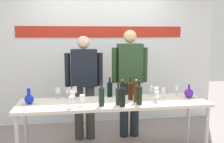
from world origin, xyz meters
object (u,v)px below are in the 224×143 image
object	(u,v)px
wine_bottle_2	(139,94)
wine_bottle_5	(118,95)
wine_glass_right_1	(156,91)
wine_glass_right_2	(177,88)
wine_glass_left_1	(58,91)
wine_glass_left_5	(68,91)
wine_glass_left_4	(82,98)
wine_bottle_3	(136,92)
wine_glass_right_0	(157,89)
decanter_blue_left	(29,99)
wine_glass_left_3	(71,100)
wine_glass_right_3	(163,91)
presenter_right	(130,77)
wine_glass_left_0	(72,94)
wine_bottle_4	(131,90)
wine_bottle_0	(102,95)
wine_bottle_1	(122,95)
presenter_left	(84,82)
wine_glass_left_2	(75,90)
wine_glass_right_4	(157,95)
wine_glass_right_5	(151,89)
wine_bottle_6	(110,88)
decanter_blue_right	(189,93)
display_table	(114,106)

from	to	relation	value
wine_bottle_2	wine_bottle_5	world-z (taller)	wine_bottle_2
wine_glass_right_1	wine_glass_right_2	size ratio (longest dim) A/B	1.11
wine_glass_left_1	wine_glass_left_5	xyz separation A→B (m)	(0.14, 0.02, -0.01)
wine_bottle_5	wine_glass_left_4	distance (m)	0.45
wine_glass_left_5	wine_glass_right_2	size ratio (longest dim) A/B	0.97
wine_bottle_3	wine_glass_right_0	xyz separation A→B (m)	(0.38, 0.28, -0.03)
decanter_blue_left	wine_glass_left_4	distance (m)	0.70
wine_glass_right_1	wine_glass_right_2	distance (m)	0.41
wine_glass_left_3	wine_glass_right_3	distance (m)	1.32
presenter_right	wine_glass_left_0	xyz separation A→B (m)	(-0.90, -0.64, -0.10)
wine_bottle_2	wine_glass_right_0	xyz separation A→B (m)	(0.36, 0.41, -0.03)
wine_bottle_5	wine_glass_left_1	distance (m)	0.87
wine_bottle_4	wine_bottle_3	bearing A→B (deg)	-68.97
wine_bottle_0	wine_glass_right_0	world-z (taller)	wine_bottle_0
wine_bottle_1	wine_glass_left_1	distance (m)	0.95
presenter_left	wine_glass_left_5	xyz separation A→B (m)	(-0.24, -0.40, -0.05)
wine_bottle_5	wine_glass_left_4	size ratio (longest dim) A/B	2.02
wine_glass_left_2	wine_glass_right_1	distance (m)	1.12
presenter_right	wine_glass_right_4	distance (m)	0.81
wine_glass_left_3	wine_glass_right_2	xyz separation A→B (m)	(1.50, 0.40, 0.01)
wine_glass_left_5	wine_glass_right_5	size ratio (longest dim) A/B	0.93
wine_bottle_2	wine_glass_right_3	size ratio (longest dim) A/B	2.11
wine_bottle_0	wine_bottle_2	xyz separation A→B (m)	(0.48, -0.00, -0.00)
wine_glass_left_3	wine_bottle_3	bearing A→B (deg)	10.87
wine_glass_right_0	wine_glass_left_4	bearing A→B (deg)	-161.54
wine_glass_left_0	decanter_blue_left	bearing A→B (deg)	178.09
wine_glass_left_0	wine_glass_left_5	distance (m)	0.25
wine_glass_right_0	wine_glass_right_1	world-z (taller)	wine_glass_right_1
wine_glass_left_1	wine_glass_right_5	xyz separation A→B (m)	(1.32, -0.04, -0.00)
wine_glass_right_3	wine_glass_right_4	bearing A→B (deg)	-127.49
wine_bottle_3	wine_bottle_6	bearing A→B (deg)	132.24
wine_glass_right_5	wine_bottle_4	bearing A→B (deg)	-155.96
wine_bottle_4	wine_glass_right_5	world-z (taller)	wine_bottle_4
wine_glass_left_3	wine_glass_right_5	distance (m)	1.21
decanter_blue_left	wine_glass_right_3	xyz separation A→B (m)	(1.81, 0.06, 0.03)
decanter_blue_right	wine_glass_left_3	size ratio (longest dim) A/B	1.33
wine_glass_left_3	wine_glass_right_4	bearing A→B (deg)	6.02
presenter_left	wine_bottle_1	xyz separation A→B (m)	(0.43, -0.92, -0.01)
wine_bottle_5	wine_glass_right_2	bearing A→B (deg)	19.58
wine_glass_right_5	wine_glass_left_1	bearing A→B (deg)	178.37
presenter_right	wine_bottle_1	xyz separation A→B (m)	(-0.29, -0.92, -0.07)
decanter_blue_right	wine_bottle_6	distance (m)	1.11
wine_bottle_6	wine_glass_right_5	distance (m)	0.60
wine_bottle_1	wine_glass_left_3	bearing A→B (deg)	177.75
wine_glass_left_3	wine_glass_left_5	size ratio (longest dim) A/B	0.99
display_table	wine_bottle_3	xyz separation A→B (m)	(0.29, -0.06, 0.19)
wine_bottle_1	wine_bottle_5	world-z (taller)	wine_bottle_1
presenter_left	wine_bottle_6	size ratio (longest dim) A/B	5.49
wine_bottle_0	wine_bottle_4	size ratio (longest dim) A/B	1.01
wine_bottle_3	wine_glass_left_3	size ratio (longest dim) A/B	2.09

